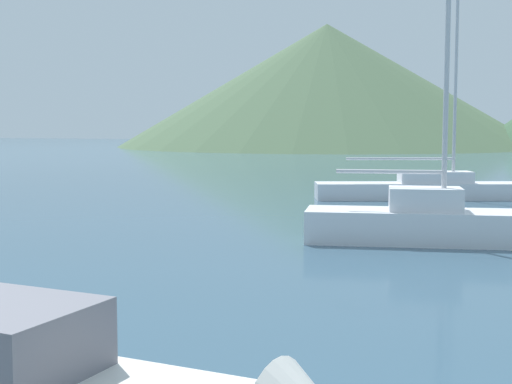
{
  "coord_description": "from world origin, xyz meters",
  "views": [
    {
      "loc": [
        7.5,
        -1.1,
        2.74
      ],
      "look_at": [
        0.9,
        14.0,
        1.2
      ],
      "focal_mm": 50.0,
      "sensor_mm": 36.0,
      "label": 1
    }
  ],
  "objects": [
    {
      "name": "sailboat_inner",
      "position": [
        4.52,
        15.59,
        0.58
      ],
      "size": [
        5.72,
        2.82,
        11.1
      ],
      "rotation": [
        0.0,
        0.0,
        0.25
      ],
      "color": "silver",
      "rests_on": "ground_plane"
    },
    {
      "name": "hill_west",
      "position": [
        -21.87,
        89.22,
        7.98
      ],
      "size": [
        54.48,
        54.48,
        15.95
      ],
      "color": "#4C6647",
      "rests_on": "ground_plane"
    },
    {
      "name": "sailboat_middle",
      "position": [
        3.02,
        25.86,
        0.46
      ],
      "size": [
        8.71,
        4.92,
        10.62
      ],
      "rotation": [
        0.0,
        0.0,
        0.42
      ],
      "color": "silver",
      "rests_on": "ground_plane"
    }
  ]
}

